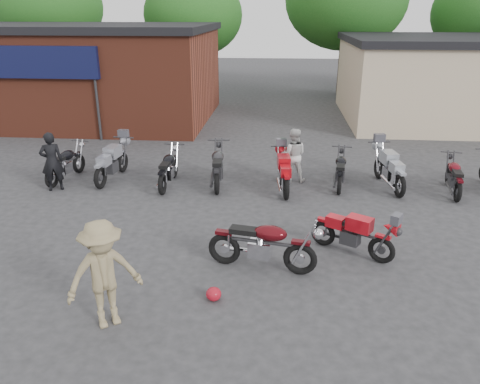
# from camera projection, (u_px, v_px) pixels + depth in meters

# --- Properties ---
(ground) EXTENTS (90.00, 90.00, 0.00)m
(ground) POSITION_uv_depth(u_px,v_px,m) (255.00, 281.00, 8.95)
(ground) COLOR #2B2C2E
(brick_building) EXTENTS (12.00, 8.00, 4.00)m
(brick_building) POSITION_uv_depth(u_px,v_px,m) (81.00, 75.00, 21.95)
(brick_building) COLOR brown
(brick_building) RESTS_ON ground
(stucco_building) EXTENTS (10.00, 8.00, 3.50)m
(stucco_building) POSITION_uv_depth(u_px,v_px,m) (457.00, 82.00, 21.57)
(stucco_building) COLOR tan
(stucco_building) RESTS_ON ground
(tree_0) EXTENTS (6.56, 6.56, 8.20)m
(tree_0) POSITION_uv_depth(u_px,v_px,m) (51.00, 23.00, 29.02)
(tree_0) COLOR #154D14
(tree_0) RESTS_ON ground
(tree_1) EXTENTS (5.92, 5.92, 7.40)m
(tree_1) POSITION_uv_depth(u_px,v_px,m) (194.00, 30.00, 28.44)
(tree_1) COLOR #154D14
(tree_1) RESTS_ON ground
(tree_2) EXTENTS (7.04, 7.04, 8.80)m
(tree_2) POSITION_uv_depth(u_px,v_px,m) (345.00, 18.00, 27.47)
(tree_2) COLOR #154D14
(tree_2) RESTS_ON ground
(vintage_motorcycle) EXTENTS (2.22, 1.08, 1.23)m
(vintage_motorcycle) POSITION_uv_depth(u_px,v_px,m) (264.00, 241.00, 9.15)
(vintage_motorcycle) COLOR #47080E
(vintage_motorcycle) RESTS_ON ground
(sportbike) EXTENTS (1.86, 1.46, 1.05)m
(sportbike) POSITION_uv_depth(u_px,v_px,m) (354.00, 232.00, 9.76)
(sportbike) COLOR red
(sportbike) RESTS_ON ground
(helmet) EXTENTS (0.32, 0.32, 0.25)m
(helmet) POSITION_uv_depth(u_px,v_px,m) (214.00, 294.00, 8.32)
(helmet) COLOR #A3111F
(helmet) RESTS_ON ground
(person_dark) EXTENTS (0.73, 0.63, 1.70)m
(person_dark) POSITION_uv_depth(u_px,v_px,m) (52.00, 162.00, 13.21)
(person_dark) COLOR black
(person_dark) RESTS_ON ground
(person_light) EXTENTS (0.81, 0.64, 1.62)m
(person_light) POSITION_uv_depth(u_px,v_px,m) (293.00, 155.00, 13.94)
(person_light) COLOR beige
(person_light) RESTS_ON ground
(person_tan) EXTENTS (1.38, 1.24, 1.86)m
(person_tan) POSITION_uv_depth(u_px,v_px,m) (104.00, 275.00, 7.41)
(person_tan) COLOR #8D7E57
(person_tan) RESTS_ON ground
(row_bike_0) EXTENTS (0.94, 2.01, 1.12)m
(row_bike_0) POSITION_uv_depth(u_px,v_px,m) (66.00, 162.00, 14.15)
(row_bike_0) COLOR black
(row_bike_0) RESTS_ON ground
(row_bike_1) EXTENTS (0.91, 2.16, 1.22)m
(row_bike_1) POSITION_uv_depth(u_px,v_px,m) (112.00, 160.00, 14.13)
(row_bike_1) COLOR gray
(row_bike_1) RESTS_ON ground
(row_bike_2) EXTENTS (0.67, 1.98, 1.14)m
(row_bike_2) POSITION_uv_depth(u_px,v_px,m) (168.00, 167.00, 13.66)
(row_bike_2) COLOR black
(row_bike_2) RESTS_ON ground
(row_bike_3) EXTENTS (0.90, 2.20, 1.24)m
(row_bike_3) POSITION_uv_depth(u_px,v_px,m) (218.00, 164.00, 13.73)
(row_bike_3) COLOR #262628
(row_bike_3) RESTS_ON ground
(row_bike_4) EXTENTS (0.86, 2.08, 1.17)m
(row_bike_4) POSITION_uv_depth(u_px,v_px,m) (284.00, 170.00, 13.32)
(row_bike_4) COLOR #B50F18
(row_bike_4) RESTS_ON ground
(row_bike_5) EXTENTS (0.85, 1.94, 1.09)m
(row_bike_5) POSITION_uv_depth(u_px,v_px,m) (340.00, 168.00, 13.63)
(row_bike_5) COLOR black
(row_bike_5) RESTS_ON ground
(row_bike_6) EXTENTS (1.05, 2.24, 1.25)m
(row_bike_6) POSITION_uv_depth(u_px,v_px,m) (389.00, 167.00, 13.50)
(row_bike_6) COLOR #9AA0A8
(row_bike_6) RESTS_ON ground
(row_bike_7) EXTENTS (0.87, 1.93, 1.08)m
(row_bike_7) POSITION_uv_depth(u_px,v_px,m) (454.00, 175.00, 13.11)
(row_bike_7) COLOR #590B13
(row_bike_7) RESTS_ON ground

